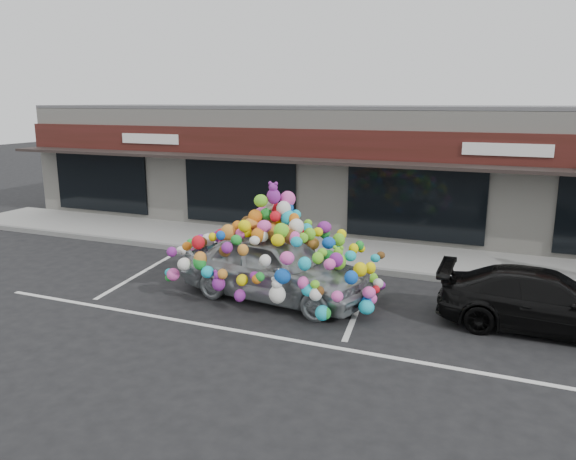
% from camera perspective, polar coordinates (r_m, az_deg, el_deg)
% --- Properties ---
extents(ground, '(90.00, 90.00, 0.00)m').
position_cam_1_polar(ground, '(13.73, -4.30, -6.07)').
color(ground, black).
rests_on(ground, ground).
extents(shop_building, '(24.00, 7.20, 4.31)m').
position_cam_1_polar(shop_building, '(20.98, 6.18, 6.58)').
color(shop_building, beige).
rests_on(shop_building, ground).
extents(sidewalk, '(26.00, 3.00, 0.15)m').
position_cam_1_polar(sidewalk, '(17.21, 1.75, -1.83)').
color(sidewalk, gray).
rests_on(sidewalk, ground).
extents(kerb, '(26.00, 0.18, 0.16)m').
position_cam_1_polar(kerb, '(15.87, -0.20, -3.11)').
color(kerb, slate).
rests_on(kerb, ground).
extents(parking_stripe_left, '(0.73, 4.37, 0.01)m').
position_cam_1_polar(parking_stripe_left, '(15.54, -14.56, -4.16)').
color(parking_stripe_left, silver).
rests_on(parking_stripe_left, ground).
extents(parking_stripe_mid, '(0.73, 4.37, 0.01)m').
position_cam_1_polar(parking_stripe_mid, '(12.95, 7.31, -7.32)').
color(parking_stripe_mid, silver).
rests_on(parking_stripe_mid, ground).
extents(lane_line, '(14.00, 0.12, 0.01)m').
position_cam_1_polar(lane_line, '(11.00, -0.37, -10.99)').
color(lane_line, silver).
rests_on(lane_line, ground).
extents(toy_car, '(3.24, 5.01, 2.79)m').
position_cam_1_polar(toy_car, '(12.85, -1.30, -2.94)').
color(toy_car, '#ADB3B8').
rests_on(toy_car, ground).
extents(black_sedan, '(1.73, 4.15, 1.20)m').
position_cam_1_polar(black_sedan, '(12.30, 24.66, -6.61)').
color(black_sedan, black).
rests_on(black_sedan, ground).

